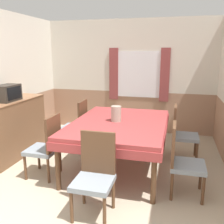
# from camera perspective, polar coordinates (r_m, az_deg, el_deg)

# --- Properties ---
(wall_back) EXTENTS (4.32, 0.09, 2.60)m
(wall_back) POSITION_cam_1_polar(r_m,az_deg,el_deg) (5.93, 3.99, 8.07)
(wall_back) COLOR silver
(wall_back) RESTS_ON ground_plane
(wall_left) EXTENTS (0.05, 4.26, 2.60)m
(wall_left) POSITION_cam_1_polar(r_m,az_deg,el_deg) (4.96, -24.09, 5.85)
(wall_left) COLOR silver
(wall_left) RESTS_ON ground_plane
(dining_table) EXTENTS (1.49, 2.02, 0.78)m
(dining_table) POSITION_cam_1_polar(r_m,az_deg,el_deg) (4.03, 1.70, -3.55)
(dining_table) COLOR #9E3838
(dining_table) RESTS_ON ground_plane
(chair_head_near) EXTENTS (0.44, 0.44, 0.96)m
(chair_head_near) POSITION_cam_1_polar(r_m,az_deg,el_deg) (2.97, -3.90, -13.70)
(chair_head_near) COLOR brown
(chair_head_near) RESTS_ON ground_plane
(chair_right_far) EXTENTS (0.44, 0.44, 0.96)m
(chair_right_far) POSITION_cam_1_polar(r_m,az_deg,el_deg) (4.56, 15.58, -4.35)
(chair_right_far) COLOR brown
(chair_right_far) RESTS_ON ground_plane
(chair_left_far) EXTENTS (0.44, 0.44, 0.96)m
(chair_left_far) POSITION_cam_1_polar(r_m,az_deg,el_deg) (4.92, -7.97, -2.68)
(chair_left_far) COLOR brown
(chair_left_far) RESTS_ON ground_plane
(chair_left_near) EXTENTS (0.44, 0.44, 0.96)m
(chair_left_near) POSITION_cam_1_polar(r_m,az_deg,el_deg) (3.90, -14.72, -7.36)
(chair_left_near) COLOR brown
(chair_left_near) RESTS_ON ground_plane
(chair_right_near) EXTENTS (0.44, 0.44, 0.96)m
(chair_right_near) POSITION_cam_1_polar(r_m,az_deg,el_deg) (3.44, 15.77, -10.31)
(chair_right_near) COLOR brown
(chair_right_near) RESTS_ON ground_plane
(sideboard) EXTENTS (0.46, 1.46, 1.04)m
(sideboard) POSITION_cam_1_polar(r_m,az_deg,el_deg) (4.88, -21.47, -3.33)
(sideboard) COLOR brown
(sideboard) RESTS_ON ground_plane
(tv) EXTENTS (0.29, 0.45, 0.28)m
(tv) POSITION_cam_1_polar(r_m,az_deg,el_deg) (4.66, -22.78, 4.03)
(tv) COLOR #2D2823
(tv) RESTS_ON sideboard
(vase) EXTENTS (0.16, 0.16, 0.25)m
(vase) POSITION_cam_1_polar(r_m,az_deg,el_deg) (3.99, 0.95, -0.39)
(vase) COLOR #A39989
(vase) RESTS_ON dining_table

